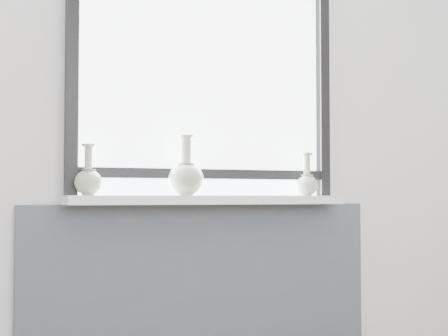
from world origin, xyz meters
name	(u,v)px	position (x,y,z in m)	size (l,w,h in m)	color
back_wall	(203,111)	(0.00, 1.81, 1.30)	(3.60, 0.02, 2.60)	silver
apron_panel	(205,297)	(0.00, 1.78, 0.43)	(1.70, 0.03, 0.86)	#454E5D
windowsill	(210,200)	(0.00, 1.71, 0.88)	(1.32, 0.18, 0.04)	white
window	(205,80)	(0.00, 1.77, 1.44)	(1.30, 0.06, 1.05)	black
vase_a	(88,180)	(-0.56, 1.71, 0.97)	(0.12, 0.12, 0.22)	#9DB18C
vase_b	(186,176)	(-0.12, 1.72, 0.99)	(0.16, 0.16, 0.27)	#9DB18C
vase_c	(307,183)	(0.50, 1.69, 0.96)	(0.11, 0.11, 0.21)	#9DB18C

